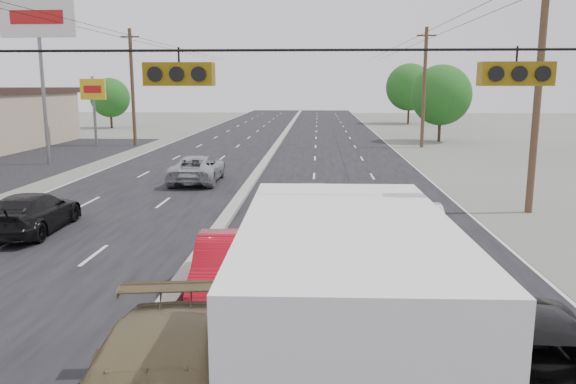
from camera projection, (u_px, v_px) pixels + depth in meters
The scene contains 19 objects.
road_surface at pixel (266, 162), 39.02m from camera, with size 20.00×160.00×0.02m, color black.
center_median at pixel (266, 161), 39.00m from camera, with size 0.50×160.00×0.20m, color gray.
utility_pole_left_c at pixel (132, 87), 48.52m from camera, with size 1.60×0.30×10.00m.
utility_pole_right_b at pixel (538, 89), 22.69m from camera, with size 1.60×0.30×10.00m.
utility_pole_right_c at pixel (424, 87), 47.21m from camera, with size 1.60×0.30×10.00m.
traffic_signals at pixel (173, 71), 8.49m from camera, with size 25.00×0.30×0.54m.
pole_sign_billboard at pixel (38, 28), 36.15m from camera, with size 5.00×0.25×11.00m.
pole_sign_far at pixel (93, 95), 48.84m from camera, with size 2.20×0.25×6.00m.
tree_left_far at pixel (110, 98), 68.90m from camera, with size 4.80×4.80×6.12m.
tree_right_mid at pixel (441, 95), 52.12m from camera, with size 5.60×5.60×7.14m.
tree_right_far at pixel (409, 87), 76.47m from camera, with size 6.40×6.40×8.16m.
box_truck at pixel (342, 332), 7.89m from camera, with size 2.67×7.25×3.65m.
red_sedan at pixel (229, 268), 14.11m from camera, with size 1.62×4.66×1.53m, color #A90A17.
queue_car_a at pixel (299, 227), 18.69m from camera, with size 1.48×3.68×1.26m, color black.
queue_car_b at pixel (416, 232), 17.53m from camera, with size 1.63×4.68×1.54m, color white.
queue_car_c at pixel (315, 200), 23.10m from camera, with size 2.02×4.38×1.22m, color #A3A4AB.
queue_car_d at pixel (441, 258), 15.30m from camera, with size 1.81×4.44×1.29m, color navy.
oncoming_near at pixel (32, 213), 20.29m from camera, with size 2.05×5.03×1.46m, color black.
oncoming_far at pixel (198, 169), 30.74m from camera, with size 2.47×5.35×1.49m, color #94969B.
Camera 1 is at (3.61, -8.58, 5.30)m, focal length 35.00 mm.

